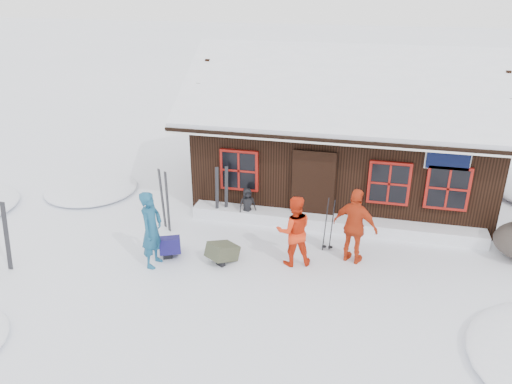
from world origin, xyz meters
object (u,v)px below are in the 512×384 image
ski_pair_left (0,237)px  backpack_blue (170,248)px  skier_teal (152,229)px  backpack_olive (223,255)px  ski_poles (329,225)px  skier_crouched (247,205)px  skier_orange_right (355,226)px  skier_orange_left (294,231)px

ski_pair_left → backpack_blue: 3.72m
skier_teal → backpack_olive: skier_teal is taller
ski_poles → backpack_blue: size_ratio=2.18×
skier_teal → backpack_olive: size_ratio=2.80×
skier_crouched → ski_poles: (2.27, -1.04, 0.18)m
ski_poles → backpack_olive: ski_poles is taller
ski_pair_left → backpack_olive: 4.92m
skier_teal → skier_crouched: (1.55, 2.63, -0.43)m
skier_orange_right → ski_pair_left: 7.90m
skier_crouched → backpack_olive: bearing=-121.6°
skier_crouched → ski_poles: size_ratio=0.68×
skier_orange_left → backpack_blue: bearing=-12.4°
ski_pair_left → skier_crouched: bearing=29.7°
skier_orange_left → skier_teal: bearing=-4.1°
skier_teal → backpack_blue: 0.90m
ski_poles → skier_orange_left: bearing=-132.0°
backpack_blue → skier_teal: bearing=-135.4°
skier_orange_left → skier_orange_right: 1.40m
skier_orange_right → skier_crouched: bearing=-5.4°
skier_orange_left → ski_poles: bearing=-150.5°
ski_poles → backpack_olive: 2.62m
skier_crouched → ski_pair_left: ski_pair_left is taller
skier_orange_left → ski_pair_left: size_ratio=0.93×
skier_orange_right → backpack_olive: bearing=34.4°
skier_orange_right → backpack_blue: 4.37m
ski_pair_left → ski_poles: size_ratio=1.28×
skier_teal → ski_poles: 4.14m
skier_orange_right → skier_crouched: (-2.89, 1.43, -0.43)m
skier_crouched → backpack_olive: size_ratio=1.48×
skier_orange_right → ski_pair_left: size_ratio=1.01×
ski_poles → skier_crouched: bearing=155.4°
skier_crouched → backpack_blue: 2.55m
ski_poles → ski_pair_left: bearing=-159.5°
skier_orange_left → skier_crouched: bearing=-68.2°
skier_teal → backpack_olive: (1.49, 0.49, -0.73)m
skier_orange_left → skier_orange_right: size_ratio=0.93×
skier_orange_left → ski_poles: size_ratio=1.20×
skier_crouched → skier_orange_left: bearing=-79.8°
ski_pair_left → backpack_blue: ski_pair_left is taller
skier_orange_left → backpack_blue: skier_orange_left is taller
skier_orange_right → skier_crouched: size_ratio=1.89×
ski_pair_left → backpack_blue: (3.34, 1.50, -0.68)m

